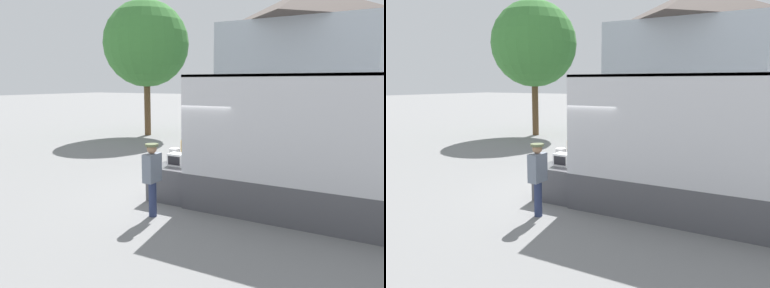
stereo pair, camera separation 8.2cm
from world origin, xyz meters
TOP-DOWN VIEW (x-y plane):
  - ground_plane at (0.00, 0.00)m, footprint 160.00×160.00m
  - tailgate_deck at (-0.56, 0.00)m, footprint 1.12×2.22m
  - microwave at (-0.46, -0.52)m, footprint 0.54×0.36m
  - portable_generator at (-0.51, 0.50)m, footprint 0.72×0.48m
  - orange_bucket at (-0.93, 0.01)m, footprint 0.29×0.29m
  - worker_person at (-0.29, -1.95)m, footprint 0.30×0.44m
  - house_backdrop at (-0.34, 12.89)m, footprint 8.07×8.17m
  - street_tree at (-8.38, 8.93)m, footprint 4.80×4.80m

SIDE VIEW (x-z plane):
  - ground_plane at x=0.00m, z-range 0.00..0.00m
  - tailgate_deck at x=-0.56m, z-range 0.00..0.88m
  - worker_person at x=-0.29m, z-range 0.19..1.87m
  - microwave at x=-0.46m, z-range 0.88..1.20m
  - orange_bucket at x=-0.93m, z-range 0.88..1.22m
  - portable_generator at x=-0.51m, z-range 0.81..1.35m
  - house_backdrop at x=-0.34m, z-range 0.08..8.21m
  - street_tree at x=-8.38m, z-range 1.38..8.95m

